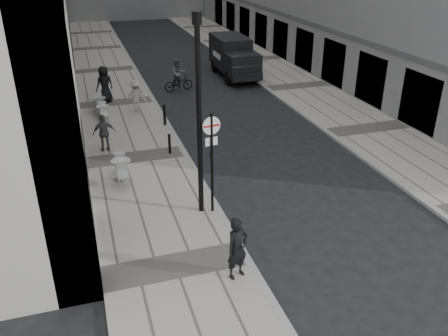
# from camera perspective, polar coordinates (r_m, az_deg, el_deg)

# --- Properties ---
(ground) EXTENTS (120.00, 120.00, 0.00)m
(ground) POSITION_cam_1_polar(r_m,az_deg,el_deg) (12.05, 6.86, -17.74)
(ground) COLOR black
(ground) RESTS_ON ground
(sidewalk) EXTENTS (4.00, 60.00, 0.12)m
(sidewalk) POSITION_cam_1_polar(r_m,az_deg,el_deg) (27.19, -12.71, 7.61)
(sidewalk) COLOR #9A948B
(sidewalk) RESTS_ON ground
(far_sidewalk) EXTENTS (4.00, 60.00, 0.12)m
(far_sidewalk) POSITION_cam_1_polar(r_m,az_deg,el_deg) (30.03, 8.87, 9.66)
(far_sidewalk) COLOR #9A948B
(far_sidewalk) RESTS_ON ground
(walking_man) EXTENTS (0.75, 0.62, 1.76)m
(walking_man) POSITION_cam_1_polar(r_m,az_deg,el_deg) (12.53, 1.62, -9.62)
(walking_man) COLOR black
(walking_man) RESTS_ON sidewalk
(sign_post) EXTENTS (0.58, 0.13, 3.40)m
(sign_post) POSITION_cam_1_polar(r_m,az_deg,el_deg) (14.84, -1.49, 2.11)
(sign_post) COLOR black
(sign_post) RESTS_ON sidewalk
(lamppost) EXTENTS (0.29, 0.29, 6.36)m
(lamppost) POSITION_cam_1_polar(r_m,az_deg,el_deg) (14.39, -3.03, 7.11)
(lamppost) COLOR black
(lamppost) RESTS_ON sidewalk
(bollard_near) EXTENTS (0.11, 0.11, 0.82)m
(bollard_near) POSITION_cam_1_polar(r_m,az_deg,el_deg) (19.99, -6.56, 2.86)
(bollard_near) COLOR black
(bollard_near) RESTS_ON sidewalk
(bollard_far) EXTENTS (0.13, 0.13, 0.97)m
(bollard_far) POSITION_cam_1_polar(r_m,az_deg,el_deg) (23.18, -7.18, 6.31)
(bollard_far) COLOR black
(bollard_far) RESTS_ON sidewalk
(panel_van) EXTENTS (2.11, 5.42, 2.53)m
(panel_van) POSITION_cam_1_polar(r_m,az_deg,el_deg) (31.90, 1.11, 13.43)
(panel_van) COLOR black
(panel_van) RESTS_ON ground
(cyclist) EXTENTS (1.87, 0.93, 1.93)m
(cyclist) POSITION_cam_1_polar(r_m,az_deg,el_deg) (29.00, -5.51, 10.69)
(cyclist) COLOR black
(cyclist) RESTS_ON ground
(pedestrian_a) EXTENTS (0.97, 0.46, 1.61)m
(pedestrian_a) POSITION_cam_1_polar(r_m,az_deg,el_deg) (20.61, -14.21, 4.14)
(pedestrian_a) COLOR #545358
(pedestrian_a) RESTS_ON sidewalk
(pedestrian_b) EXTENTS (1.25, 1.06, 1.68)m
(pedestrian_b) POSITION_cam_1_polar(r_m,az_deg,el_deg) (25.14, -10.53, 8.49)
(pedestrian_b) COLOR #A39D96
(pedestrian_b) RESTS_ON sidewalk
(pedestrian_c) EXTENTS (1.13, 0.95, 1.98)m
(pedestrian_c) POSITION_cam_1_polar(r_m,az_deg,el_deg) (27.14, -14.17, 9.75)
(pedestrian_c) COLOR black
(pedestrian_c) RESTS_ON sidewalk
(cafe_table_near) EXTENTS (0.74, 1.67, 0.95)m
(cafe_table_near) POSITION_cam_1_polar(r_m,az_deg,el_deg) (17.97, -12.23, -0.05)
(cafe_table_near) COLOR #A9A8AB
(cafe_table_near) RESTS_ON sidewalk
(cafe_table_mid) EXTENTS (0.70, 1.57, 0.90)m
(cafe_table_mid) POSITION_cam_1_polar(r_m,az_deg,el_deg) (25.65, -14.77, 7.51)
(cafe_table_mid) COLOR #B7B7B9
(cafe_table_mid) RESTS_ON sidewalk
(cafe_table_far) EXTENTS (0.64, 1.43, 0.82)m
(cafe_table_far) POSITION_cam_1_polar(r_m,az_deg,el_deg) (24.49, -14.29, 6.60)
(cafe_table_far) COLOR silver
(cafe_table_far) RESTS_ON sidewalk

